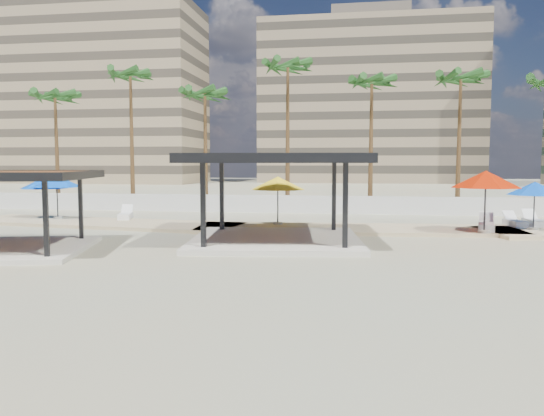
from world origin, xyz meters
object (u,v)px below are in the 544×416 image
at_px(pavilion_central, 276,190).
at_px(pavilion_west, 5,204).
at_px(umbrella_c, 486,179).
at_px(lounger_b, 515,223).
at_px(lounger_d, 534,222).
at_px(umbrella_a, 44,183).
at_px(lounger_c, 486,226).
at_px(lounger_a, 126,215).

bearing_deg(pavilion_central, pavilion_west, -164.59).
xyz_separation_m(pavilion_central, pavilion_west, (-9.87, -4.06, -0.40)).
relative_size(umbrella_c, lounger_b, 1.90).
bearing_deg(umbrella_c, lounger_d, 47.00).
bearing_deg(pavilion_central, lounger_d, 21.21).
distance_m(pavilion_central, pavilion_west, 10.68).
xyz_separation_m(umbrella_a, umbrella_c, (24.08, -3.04, 0.43)).
distance_m(pavilion_west, umbrella_a, 11.47).
bearing_deg(umbrella_c, pavilion_central, -160.73).
bearing_deg(umbrella_c, lounger_c, 73.10).
bearing_deg(lounger_d, umbrella_c, 136.78).
bearing_deg(pavilion_west, lounger_b, 11.85).
distance_m(umbrella_c, lounger_b, 4.41).
height_order(umbrella_c, lounger_a, umbrella_c).
xyz_separation_m(pavilion_west, lounger_a, (0.00, 10.61, -1.49)).
distance_m(lounger_c, lounger_d, 3.64).
xyz_separation_m(lounger_a, lounger_d, (22.37, 0.15, 0.01)).
xyz_separation_m(pavilion_central, lounger_a, (-9.87, 6.55, -1.89)).
height_order(pavilion_central, pavilion_west, pavilion_central).
height_order(pavilion_west, lounger_b, pavilion_west).
bearing_deg(umbrella_a, lounger_b, 0.05).
xyz_separation_m(umbrella_c, lounger_b, (2.18, 3.07, -2.31)).
bearing_deg(pavilion_west, umbrella_c, 6.80).
relative_size(pavilion_central, umbrella_c, 2.21).
bearing_deg(pavilion_west, lounger_c, 9.44).
height_order(pavilion_west, lounger_d, pavilion_west).
relative_size(lounger_b, lounger_d, 0.94).
distance_m(umbrella_c, lounger_d, 5.24).
height_order(pavilion_central, umbrella_c, pavilion_central).
relative_size(pavilion_west, lounger_a, 3.48).
height_order(umbrella_c, lounger_b, umbrella_c).
bearing_deg(umbrella_a, umbrella_c, -7.21).
bearing_deg(pavilion_central, umbrella_c, 12.32).
bearing_deg(umbrella_a, lounger_a, 2.94).
distance_m(pavilion_central, lounger_d, 14.31).
xyz_separation_m(pavilion_central, lounger_b, (11.47, 6.31, -1.90)).
xyz_separation_m(pavilion_central, umbrella_c, (9.29, 3.25, 0.41)).
distance_m(umbrella_a, umbrella_c, 24.27).
bearing_deg(lounger_a, pavilion_central, -140.40).
xyz_separation_m(pavilion_central, lounger_c, (9.65, 4.44, -1.88)).
bearing_deg(umbrella_c, pavilion_west, -159.12).
height_order(umbrella_a, lounger_d, umbrella_a).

